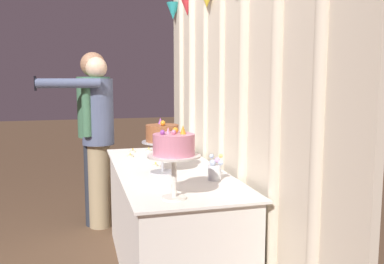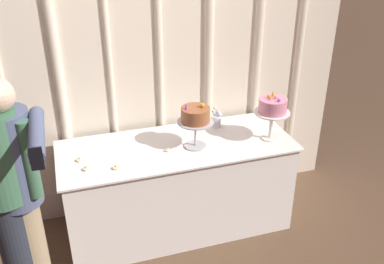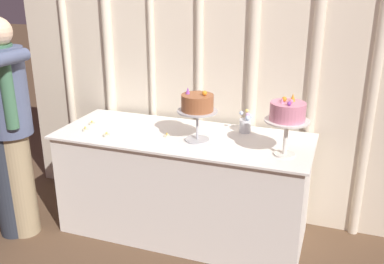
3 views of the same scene
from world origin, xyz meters
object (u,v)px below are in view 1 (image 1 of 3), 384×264
(flower_vase, at_px, (215,170))
(tealight_far_right, at_px, (156,165))
(tealight_far_left, at_px, (149,150))
(tealight_near_left, at_px, (133,151))
(guest_man_pink_jacket, at_px, (95,131))
(guest_girl_blue_dress, at_px, (97,133))
(cake_table, at_px, (168,222))
(cake_display_nearright, at_px, (174,148))
(cake_display_nearleft, at_px, (162,136))
(tealight_near_right, at_px, (130,156))

(flower_vase, relative_size, tealight_far_right, 4.22)
(tealight_far_left, distance_m, tealight_far_right, 0.65)
(tealight_near_left, xyz_separation_m, tealight_far_right, (0.61, 0.09, -0.00))
(guest_man_pink_jacket, bearing_deg, guest_girl_blue_dress, 14.00)
(cake_table, relative_size, guest_man_pink_jacket, 1.10)
(tealight_near_left, relative_size, tealight_far_right, 1.09)
(flower_vase, distance_m, tealight_near_left, 1.17)
(tealight_far_left, xyz_separation_m, tealight_far_right, (0.65, -0.06, 0.00))
(cake_display_nearright, distance_m, tealight_near_left, 1.47)
(guest_man_pink_jacket, bearing_deg, tealight_far_left, 43.13)
(cake_table, height_order, cake_display_nearleft, cake_display_nearleft)
(tealight_near_left, bearing_deg, flower_vase, 18.38)
(tealight_near_right, bearing_deg, guest_girl_blue_dress, -160.01)
(cake_table, distance_m, tealight_near_left, 0.83)
(cake_display_nearleft, relative_size, tealight_near_left, 8.68)
(cake_display_nearleft, distance_m, guest_man_pink_jacket, 1.40)
(cake_table, height_order, tealight_far_right, tealight_far_right)
(tealight_near_right, relative_size, guest_girl_blue_dress, 0.03)
(flower_vase, relative_size, tealight_near_right, 3.25)
(tealight_near_left, xyz_separation_m, guest_man_pink_jacket, (-0.50, -0.29, 0.13))
(guest_girl_blue_dress, bearing_deg, cake_table, 20.83)
(guest_man_pink_jacket, bearing_deg, cake_table, 20.45)
(cake_display_nearright, height_order, guest_girl_blue_dress, guest_girl_blue_dress)
(cake_table, distance_m, guest_man_pink_jacket, 1.39)
(cake_display_nearleft, xyz_separation_m, tealight_far_right, (-0.22, -0.01, -0.24))
(cake_display_nearleft, height_order, guest_man_pink_jacket, guest_man_pink_jacket)
(cake_display_nearleft, relative_size, guest_girl_blue_dress, 0.23)
(tealight_far_right, bearing_deg, cake_display_nearright, -3.64)
(flower_vase, bearing_deg, tealight_near_right, -155.41)
(guest_man_pink_jacket, xyz_separation_m, guest_girl_blue_dress, (0.07, 0.02, -0.02))
(flower_vase, bearing_deg, tealight_near_left, -161.62)
(cake_display_nearleft, xyz_separation_m, guest_man_pink_jacket, (-1.34, -0.39, -0.11))
(cake_table, distance_m, tealight_far_right, 0.42)
(guest_man_pink_jacket, distance_m, guest_girl_blue_dress, 0.07)
(flower_vase, height_order, tealight_near_right, flower_vase)
(tealight_near_left, height_order, tealight_near_right, tealight_near_left)
(tealight_near_right, height_order, tealight_far_right, tealight_near_right)
(cake_table, xyz_separation_m, guest_man_pink_jacket, (-1.21, -0.45, 0.53))
(tealight_near_right, relative_size, tealight_far_right, 1.30)
(flower_vase, distance_m, guest_man_pink_jacket, 1.75)
(tealight_near_right, distance_m, guest_man_pink_jacket, 0.76)
(tealight_near_left, bearing_deg, guest_girl_blue_dress, -147.23)
(tealight_near_left, height_order, guest_girl_blue_dress, guest_girl_blue_dress)
(cake_display_nearright, bearing_deg, flower_vase, 134.48)
(tealight_near_left, bearing_deg, guest_man_pink_jacket, -149.52)
(cake_display_nearleft, xyz_separation_m, guest_girl_blue_dress, (-1.27, -0.37, -0.13))
(cake_display_nearright, distance_m, tealight_far_left, 1.50)
(tealight_near_left, distance_m, tealight_far_right, 0.62)
(cake_table, distance_m, tealight_near_right, 0.67)
(cake_table, relative_size, cake_display_nearleft, 4.94)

